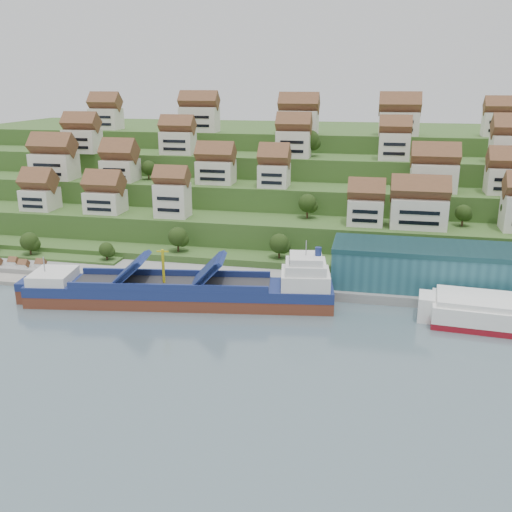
# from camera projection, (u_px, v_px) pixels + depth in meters

# --- Properties ---
(ground) EXTENTS (300.00, 300.00, 0.00)m
(ground) POSITION_uv_depth(u_px,v_px,m) (229.00, 307.00, 129.15)
(ground) COLOR slate
(ground) RESTS_ON ground
(quay) EXTENTS (180.00, 14.00, 2.20)m
(quay) POSITION_uv_depth(u_px,v_px,m) (324.00, 286.00, 138.90)
(quay) COLOR gray
(quay) RESTS_ON ground
(pebble_beach) EXTENTS (45.00, 20.00, 1.00)m
(pebble_beach) POSITION_uv_depth(u_px,v_px,m) (29.00, 271.00, 151.65)
(pebble_beach) COLOR gray
(pebble_beach) RESTS_ON ground
(hillside) EXTENTS (260.00, 128.00, 31.00)m
(hillside) POSITION_uv_depth(u_px,v_px,m) (295.00, 183.00, 222.77)
(hillside) COLOR #2D4C1E
(hillside) RESTS_ON ground
(hillside_village) EXTENTS (155.43, 60.10, 28.80)m
(hillside_village) POSITION_uv_depth(u_px,v_px,m) (279.00, 161.00, 179.61)
(hillside_village) COLOR silver
(hillside_village) RESTS_ON ground
(hillside_trees) EXTENTS (145.16, 61.65, 29.95)m
(hillside_trees) POSITION_uv_depth(u_px,v_px,m) (265.00, 191.00, 168.31)
(hillside_trees) COLOR #263E14
(hillside_trees) RESTS_ON ground
(warehouse) EXTENTS (60.00, 15.00, 10.00)m
(warehouse) POSITION_uv_depth(u_px,v_px,m) (463.00, 268.00, 132.66)
(warehouse) COLOR #265B68
(warehouse) RESTS_ON quay
(flagpole) EXTENTS (1.28, 0.16, 8.00)m
(flagpole) POSITION_uv_depth(u_px,v_px,m) (314.00, 269.00, 132.89)
(flagpole) COLOR gray
(flagpole) RESTS_ON quay
(beach_huts) EXTENTS (14.40, 3.70, 2.20)m
(beach_huts) POSITION_uv_depth(u_px,v_px,m) (19.00, 266.00, 150.40)
(beach_huts) COLOR white
(beach_huts) RESTS_ON pebble_beach
(cargo_ship) EXTENTS (70.22, 20.82, 15.28)m
(cargo_ship) POSITION_uv_depth(u_px,v_px,m) (188.00, 292.00, 129.91)
(cargo_ship) COLOR brown
(cargo_ship) RESTS_ON ground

